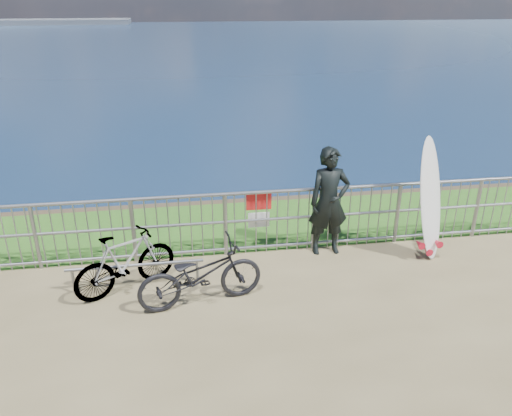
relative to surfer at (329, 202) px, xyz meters
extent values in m
plane|color=#275C19|center=(-1.21, 1.25, -0.91)|extent=(120.00, 120.00, 0.00)
cube|color=brown|center=(-1.21, 2.45, -3.42)|extent=(120.00, 0.30, 5.00)
plane|color=navy|center=(-1.21, 88.55, -5.92)|extent=(260.00, 260.00, 0.00)
cube|color=#565E68|center=(-51.21, 166.55, -5.17)|extent=(70.00, 12.00, 1.50)
cylinder|color=gray|center=(-1.21, 0.15, 0.18)|extent=(10.00, 0.06, 0.06)
cylinder|color=gray|center=(-1.21, 0.15, -0.32)|extent=(10.00, 0.05, 0.05)
cylinder|color=gray|center=(-1.21, 0.15, -0.82)|extent=(10.00, 0.05, 0.05)
cylinder|color=gray|center=(-4.71, 0.15, -0.37)|extent=(0.06, 0.06, 1.10)
cylinder|color=gray|center=(-3.21, 0.15, -0.37)|extent=(0.06, 0.06, 1.10)
cylinder|color=gray|center=(-1.71, 0.15, -0.37)|extent=(0.06, 0.06, 1.10)
cylinder|color=gray|center=(-0.21, 0.15, -0.37)|extent=(0.06, 0.06, 1.10)
cylinder|color=gray|center=(1.29, 0.15, -0.37)|extent=(0.06, 0.06, 1.10)
cylinder|color=gray|center=(2.79, 0.15, -0.37)|extent=(0.06, 0.06, 1.10)
cube|color=red|center=(-1.14, 0.21, 0.00)|extent=(0.42, 0.02, 0.30)
cube|color=white|center=(-1.14, 0.20, 0.00)|extent=(0.38, 0.01, 0.08)
cube|color=white|center=(-1.14, 0.21, -0.34)|extent=(0.36, 0.02, 0.26)
imported|color=black|center=(0.00, 0.00, 0.00)|extent=(0.68, 0.45, 1.85)
ellipsoid|color=white|center=(1.58, -0.37, 0.10)|extent=(0.70, 0.67, 2.05)
cone|color=red|center=(1.43, -0.49, -0.63)|extent=(0.12, 0.22, 0.12)
cone|color=red|center=(1.74, -0.49, -0.63)|extent=(0.12, 0.22, 0.12)
cone|color=red|center=(1.58, -0.49, -0.77)|extent=(0.12, 0.22, 0.12)
imported|color=black|center=(-2.20, -1.23, -0.45)|extent=(1.87, 0.97, 0.94)
imported|color=black|center=(-3.26, -0.72, -0.45)|extent=(1.60, 1.16, 0.95)
cylinder|color=gray|center=(-3.13, -0.69, -0.53)|extent=(2.01, 0.05, 0.05)
cylinder|color=gray|center=(-4.04, -0.69, -0.73)|extent=(0.04, 0.04, 0.39)
cylinder|color=gray|center=(-2.23, -0.69, -0.73)|extent=(0.04, 0.04, 0.39)
camera|label=1|loc=(-2.35, -7.31, 3.17)|focal=35.00mm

